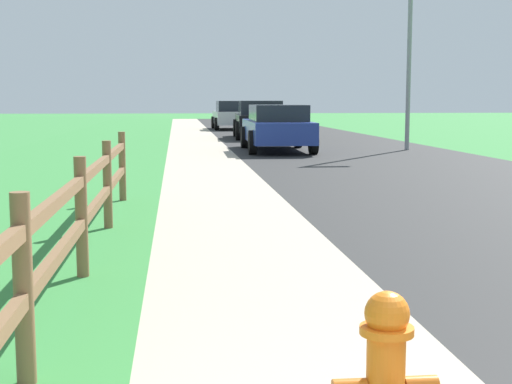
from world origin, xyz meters
name	(u,v)px	position (x,y,z in m)	size (l,w,h in m)	color
ground_plane	(224,144)	(0.00, 25.00, 0.00)	(120.00, 120.00, 0.00)	#39863E
road_asphalt	(309,140)	(3.50, 27.00, 0.00)	(7.00, 66.00, 0.01)	#2A2A2A
curb_concrete	(143,141)	(-3.00, 27.00, 0.00)	(6.00, 66.00, 0.01)	#B7A892
grass_verge	(104,141)	(-4.50, 27.00, 0.01)	(5.00, 66.00, 0.00)	#39863E
fire_hydrant	(386,377)	(-0.82, 1.31, 0.40)	(0.47, 0.39, 0.78)	orange
rail_fence	(81,207)	(-2.57, 4.96, 0.64)	(0.11, 10.28, 1.10)	brown
parked_suv_blue	(277,127)	(1.41, 21.05, 0.75)	(2.08, 4.93, 1.44)	navy
parked_car_black	(260,119)	(1.75, 28.79, 0.81)	(2.30, 4.95, 1.55)	black
parked_car_silver	(232,115)	(1.26, 38.03, 0.77)	(2.04, 4.36, 1.53)	#B7BABF
street_lamp	(413,20)	(5.71, 21.08, 4.06)	(1.17, 0.20, 6.90)	gray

